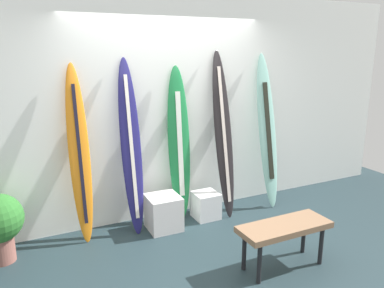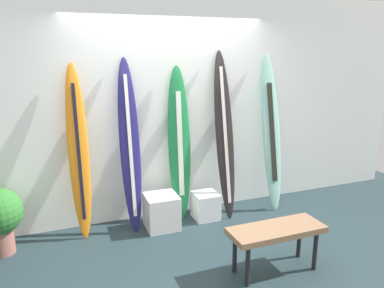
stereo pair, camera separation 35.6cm
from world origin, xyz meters
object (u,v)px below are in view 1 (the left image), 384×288
object	(u,v)px
surfboard_emerald	(179,145)
display_block_center	(163,212)
surfboard_navy	(131,147)
surfboard_sunset	(79,155)
surfboard_charcoal	(223,135)
display_block_left	(206,205)
bench	(284,230)
surfboard_seafoam	(267,132)

from	to	relation	value
surfboard_emerald	display_block_center	distance (m)	0.85
surfboard_navy	surfboard_sunset	bearing A→B (deg)	177.70
surfboard_sunset	surfboard_navy	xyz separation A→B (m)	(0.58, -0.02, 0.02)
surfboard_navy	display_block_center	size ratio (longest dim) A/B	4.90
surfboard_sunset	surfboard_charcoal	world-z (taller)	surfboard_charcoal
surfboard_sunset	display_block_left	size ratio (longest dim) A/B	5.91
surfboard_sunset	bench	xyz separation A→B (m)	(1.66, -1.48, -0.59)
surfboard_emerald	surfboard_seafoam	size ratio (longest dim) A/B	0.93
surfboard_seafoam	bench	distance (m)	1.76
surfboard_navy	surfboard_charcoal	world-z (taller)	surfboard_charcoal
surfboard_charcoal	display_block_left	bearing A→B (deg)	-164.85
surfboard_sunset	surfboard_navy	world-z (taller)	surfboard_navy
bench	surfboard_emerald	bearing A→B (deg)	106.12
surfboard_sunset	display_block_left	world-z (taller)	surfboard_sunset
display_block_center	bench	world-z (taller)	bench
surfboard_charcoal	display_block_left	world-z (taller)	surfboard_charcoal
surfboard_navy	bench	xyz separation A→B (m)	(1.08, -1.46, -0.62)
surfboard_sunset	display_block_center	bearing A→B (deg)	-12.02
surfboard_emerald	surfboard_charcoal	distance (m)	0.59
surfboard_navy	bench	distance (m)	1.92
surfboard_navy	surfboard_emerald	bearing A→B (deg)	6.53
surfboard_sunset	surfboard_seafoam	xyz separation A→B (m)	(2.48, -0.06, 0.03)
surfboard_emerald	display_block_left	world-z (taller)	surfboard_emerald
display_block_center	bench	distance (m)	1.51
surfboard_charcoal	surfboard_sunset	bearing A→B (deg)	177.95
display_block_center	bench	bearing A→B (deg)	-59.42
surfboard_seafoam	surfboard_navy	bearing A→B (deg)	178.95
surfboard_sunset	surfboard_emerald	bearing A→B (deg)	2.34
surfboard_emerald	surfboard_seafoam	xyz separation A→B (m)	(1.27, -0.11, 0.07)
display_block_left	display_block_center	bearing A→B (deg)	-175.24
surfboard_sunset	surfboard_charcoal	xyz separation A→B (m)	(1.79, -0.06, 0.06)
surfboard_emerald	surfboard_charcoal	size ratio (longest dim) A/B	0.91
surfboard_emerald	surfboard_charcoal	world-z (taller)	surfboard_charcoal
surfboard_charcoal	surfboard_seafoam	bearing A→B (deg)	0.48
surfboard_sunset	display_block_center	distance (m)	1.21
surfboard_navy	surfboard_emerald	world-z (taller)	surfboard_navy
surfboard_charcoal	surfboard_seafoam	world-z (taller)	surfboard_charcoal
surfboard_navy	surfboard_seafoam	distance (m)	1.91
surfboard_seafoam	display_block_left	world-z (taller)	surfboard_seafoam
surfboard_navy	surfboard_charcoal	size ratio (longest dim) A/B	0.96
surfboard_sunset	display_block_left	bearing A→B (deg)	-5.36
surfboard_charcoal	bench	distance (m)	1.57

